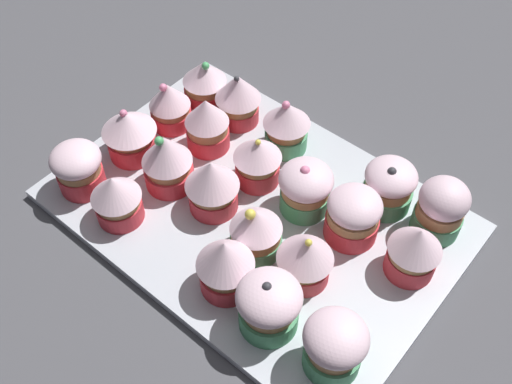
{
  "coord_description": "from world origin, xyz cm",
  "views": [
    {
      "loc": [
        -27.62,
        33.0,
        57.46
      ],
      "look_at": [
        0.0,
        0.0,
        4.2
      ],
      "focal_mm": 42.65,
      "sensor_mm": 36.0,
      "label": 1
    }
  ],
  "objects_px": {
    "cupcake_17": "(269,305)",
    "cupcake_18": "(225,264)",
    "cupcake_20": "(78,168)",
    "cupcake_5": "(414,250)",
    "cupcake_12": "(256,230)",
    "cupcake_3": "(238,97)",
    "cupcake_14": "(167,160)",
    "cupcake_19": "(116,197)",
    "cupcake_1": "(389,185)",
    "baking_tray": "(256,211)",
    "cupcake_0": "(441,208)",
    "cupcake_15": "(130,133)",
    "cupcake_10": "(170,104)",
    "cupcake_11": "(305,257)",
    "cupcake_8": "(257,159)",
    "cupcake_13": "(212,184)",
    "cupcake_16": "(334,345)",
    "cupcake_9": "(207,123)",
    "cupcake_7": "(305,188)",
    "cupcake_4": "(205,82)",
    "cupcake_2": "(287,125)",
    "cupcake_6": "(353,215)"
  },
  "relations": [
    {
      "from": "cupcake_17",
      "to": "cupcake_18",
      "type": "bearing_deg",
      "value": -5.14
    },
    {
      "from": "cupcake_20",
      "to": "cupcake_17",
      "type": "bearing_deg",
      "value": -179.41
    },
    {
      "from": "cupcake_5",
      "to": "cupcake_12",
      "type": "height_order",
      "value": "same"
    },
    {
      "from": "cupcake_3",
      "to": "cupcake_20",
      "type": "bearing_deg",
      "value": 71.65
    },
    {
      "from": "cupcake_14",
      "to": "cupcake_19",
      "type": "distance_m",
      "value": 0.07
    },
    {
      "from": "cupcake_1",
      "to": "cupcake_14",
      "type": "bearing_deg",
      "value": 32.62
    },
    {
      "from": "baking_tray",
      "to": "cupcake_17",
      "type": "height_order",
      "value": "cupcake_17"
    },
    {
      "from": "cupcake_0",
      "to": "cupcake_15",
      "type": "height_order",
      "value": "cupcake_0"
    },
    {
      "from": "cupcake_0",
      "to": "cupcake_3",
      "type": "xyz_separation_m",
      "value": [
        0.29,
        0.01,
        0.0
      ]
    },
    {
      "from": "cupcake_15",
      "to": "cupcake_10",
      "type": "bearing_deg",
      "value": -89.93
    },
    {
      "from": "cupcake_12",
      "to": "cupcake_11",
      "type": "bearing_deg",
      "value": -175.38
    },
    {
      "from": "cupcake_8",
      "to": "cupcake_14",
      "type": "bearing_deg",
      "value": 42.78
    },
    {
      "from": "cupcake_3",
      "to": "cupcake_13",
      "type": "height_order",
      "value": "cupcake_3"
    },
    {
      "from": "cupcake_0",
      "to": "cupcake_8",
      "type": "bearing_deg",
      "value": 19.68
    },
    {
      "from": "cupcake_18",
      "to": "cupcake_12",
      "type": "bearing_deg",
      "value": -83.66
    },
    {
      "from": "cupcake_11",
      "to": "cupcake_19",
      "type": "bearing_deg",
      "value": 18.65
    },
    {
      "from": "cupcake_11",
      "to": "cupcake_16",
      "type": "distance_m",
      "value": 0.1
    },
    {
      "from": "cupcake_10",
      "to": "cupcake_1",
      "type": "bearing_deg",
      "value": -167.22
    },
    {
      "from": "cupcake_1",
      "to": "cupcake_13",
      "type": "bearing_deg",
      "value": 40.79
    },
    {
      "from": "cupcake_17",
      "to": "cupcake_9",
      "type": "bearing_deg",
      "value": -33.72
    },
    {
      "from": "cupcake_10",
      "to": "cupcake_14",
      "type": "xyz_separation_m",
      "value": [
        -0.07,
        0.07,
        0.01
      ]
    },
    {
      "from": "cupcake_7",
      "to": "cupcake_10",
      "type": "xyz_separation_m",
      "value": [
        0.22,
        0.0,
        -0.0
      ]
    },
    {
      "from": "cupcake_4",
      "to": "cupcake_9",
      "type": "height_order",
      "value": "cupcake_9"
    },
    {
      "from": "cupcake_7",
      "to": "cupcake_13",
      "type": "distance_m",
      "value": 0.1
    },
    {
      "from": "cupcake_4",
      "to": "cupcake_11",
      "type": "distance_m",
      "value": 0.3
    },
    {
      "from": "cupcake_2",
      "to": "cupcake_9",
      "type": "relative_size",
      "value": 1.0
    },
    {
      "from": "cupcake_2",
      "to": "cupcake_9",
      "type": "xyz_separation_m",
      "value": [
        0.08,
        0.06,
        0.0
      ]
    },
    {
      "from": "cupcake_1",
      "to": "cupcake_18",
      "type": "relative_size",
      "value": 0.88
    },
    {
      "from": "cupcake_18",
      "to": "cupcake_17",
      "type": "bearing_deg",
      "value": 174.86
    },
    {
      "from": "baking_tray",
      "to": "cupcake_17",
      "type": "relative_size",
      "value": 6.28
    },
    {
      "from": "cupcake_9",
      "to": "cupcake_15",
      "type": "height_order",
      "value": "cupcake_9"
    },
    {
      "from": "cupcake_1",
      "to": "cupcake_10",
      "type": "distance_m",
      "value": 0.29
    },
    {
      "from": "cupcake_13",
      "to": "cupcake_20",
      "type": "height_order",
      "value": "cupcake_13"
    },
    {
      "from": "cupcake_17",
      "to": "cupcake_19",
      "type": "height_order",
      "value": "cupcake_17"
    },
    {
      "from": "cupcake_17",
      "to": "cupcake_12",
      "type": "bearing_deg",
      "value": -42.11
    },
    {
      "from": "cupcake_2",
      "to": "cupcake_7",
      "type": "distance_m",
      "value": 0.1
    },
    {
      "from": "baking_tray",
      "to": "cupcake_12",
      "type": "height_order",
      "value": "cupcake_12"
    },
    {
      "from": "cupcake_16",
      "to": "cupcake_11",
      "type": "bearing_deg",
      "value": -37.3
    },
    {
      "from": "baking_tray",
      "to": "cupcake_18",
      "type": "height_order",
      "value": "cupcake_18"
    },
    {
      "from": "cupcake_18",
      "to": "cupcake_4",
      "type": "bearing_deg",
      "value": -42.78
    },
    {
      "from": "cupcake_16",
      "to": "cupcake_0",
      "type": "bearing_deg",
      "value": -89.07
    },
    {
      "from": "cupcake_17",
      "to": "cupcake_14",
      "type": "bearing_deg",
      "value": -18.1
    },
    {
      "from": "cupcake_4",
      "to": "cupcake_2",
      "type": "bearing_deg",
      "value": -178.89
    },
    {
      "from": "cupcake_6",
      "to": "cupcake_16",
      "type": "xyz_separation_m",
      "value": [
        -0.07,
        0.14,
        0.0
      ]
    },
    {
      "from": "cupcake_7",
      "to": "cupcake_4",
      "type": "bearing_deg",
      "value": -15.84
    },
    {
      "from": "cupcake_7",
      "to": "cupcake_17",
      "type": "xyz_separation_m",
      "value": [
        -0.06,
        0.14,
        0.0
      ]
    },
    {
      "from": "cupcake_13",
      "to": "cupcake_18",
      "type": "bearing_deg",
      "value": 139.72
    },
    {
      "from": "cupcake_3",
      "to": "cupcake_9",
      "type": "distance_m",
      "value": 0.06
    },
    {
      "from": "cupcake_20",
      "to": "cupcake_6",
      "type": "bearing_deg",
      "value": -152.51
    },
    {
      "from": "cupcake_6",
      "to": "cupcake_19",
      "type": "height_order",
      "value": "cupcake_19"
    }
  ]
}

